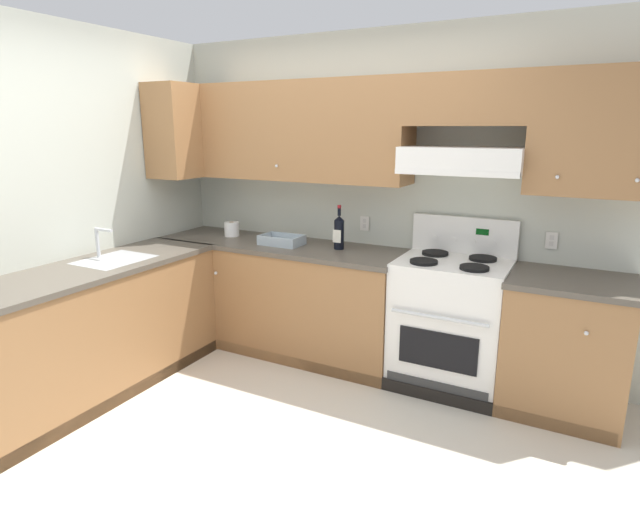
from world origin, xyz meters
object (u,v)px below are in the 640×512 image
object	(u,v)px
stove	(450,322)
bowl	(282,241)
wine_bottle	(339,232)
paper_towel_roll	(232,229)

from	to	relation	value
stove	bowl	size ratio (longest dim) A/B	3.54
wine_bottle	bowl	world-z (taller)	wine_bottle
wine_bottle	bowl	xyz separation A→B (m)	(-0.48, -0.07, -0.11)
paper_towel_roll	stove	bearing A→B (deg)	-1.37
stove	bowl	bearing A→B (deg)	-178.36
stove	wine_bottle	size ratio (longest dim) A/B	3.48
stove	bowl	xyz separation A→B (m)	(-1.38, -0.04, 0.46)
bowl	paper_towel_roll	xyz separation A→B (m)	(-0.57, 0.09, 0.04)
wine_bottle	paper_towel_roll	xyz separation A→B (m)	(-1.04, 0.01, -0.08)
stove	paper_towel_roll	bearing A→B (deg)	178.63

